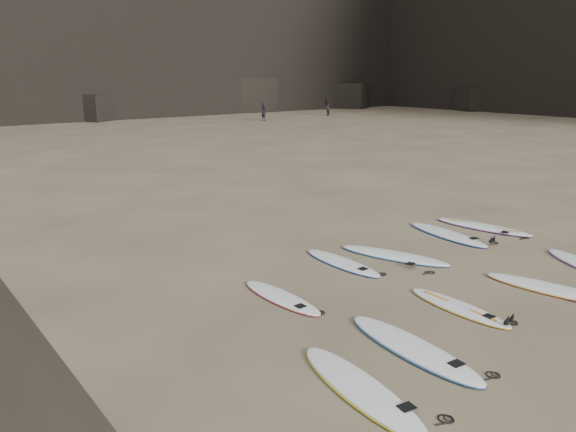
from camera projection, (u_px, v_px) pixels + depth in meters
The scene contains 12 objects.
ground at pixel (481, 304), 10.70m from camera, with size 240.00×240.00×0.00m, color #897559.
surfboard_0 at pixel (360, 387), 7.78m from camera, with size 0.64×2.68×0.10m, color white.
surfboard_1 at pixel (413, 347), 8.91m from camera, with size 0.67×2.79×0.10m, color white.
surfboard_2 at pixel (458, 307), 10.46m from camera, with size 0.54×2.23×0.08m, color white.
surfboard_3 at pixel (552, 289), 11.31m from camera, with size 0.65×2.70×0.10m, color white.
surfboard_5 at pixel (281, 297), 10.91m from camera, with size 0.53×2.22×0.08m, color white.
surfboard_6 at pixel (342, 262), 12.88m from camera, with size 0.57×2.38×0.09m, color white.
surfboard_7 at pixel (394, 255), 13.36m from camera, with size 0.65×2.73×0.10m, color white.
surfboard_8 at pixel (447, 234), 15.10m from camera, with size 0.66×2.74×0.10m, color white.
surfboard_9 at pixel (483, 227), 15.80m from camera, with size 0.66×2.76×0.10m, color white.
person_a at pixel (264, 111), 49.59m from camera, with size 0.62×0.41×1.71m, color black.
person_b at pixel (327, 108), 55.33m from camera, with size 0.75×0.58×1.54m, color black.
Camera 1 is at (-8.98, -5.63, 4.31)m, focal length 35.00 mm.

